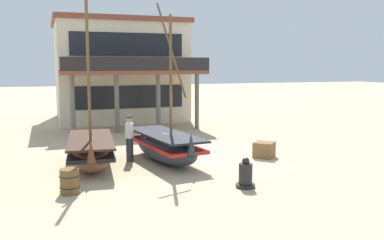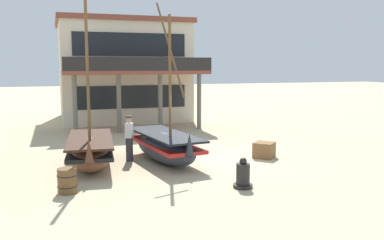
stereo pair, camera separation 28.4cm
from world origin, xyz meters
TOP-DOWN VIEW (x-y plane):
  - ground_plane at (0.00, 0.00)m, footprint 120.00×120.00m
  - fishing_boat_near_left at (-1.31, 0.26)m, footprint 2.04×4.49m
  - fishing_boat_centre_large at (-3.97, 0.37)m, footprint 1.89×4.39m
  - fisherman_by_hull at (-2.53, 0.76)m, footprint 0.36×0.42m
  - capstan_winch at (-0.00, -3.66)m, footprint 0.57×0.57m
  - wooden_barrel at (-4.85, -2.58)m, footprint 0.56×0.56m
  - cargo_crate at (2.48, -0.33)m, footprint 1.01×1.01m
  - harbor_building_main at (-0.76, 13.28)m, footprint 8.12×9.83m

SIDE VIEW (x-z plane):
  - ground_plane at x=0.00m, z-range 0.00..0.00m
  - cargo_crate at x=2.48m, z-range 0.00..0.60m
  - wooden_barrel at x=-4.85m, z-range 0.00..0.70m
  - capstan_winch at x=0.00m, z-range -0.09..0.80m
  - fishing_boat_centre_large at x=-3.97m, z-range -2.34..3.49m
  - fishing_boat_near_left at x=-1.31m, z-range -2.30..3.50m
  - fisherman_by_hull at x=-2.53m, z-range -0.01..1.68m
  - harbor_building_main at x=-0.76m, z-range 0.01..6.41m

